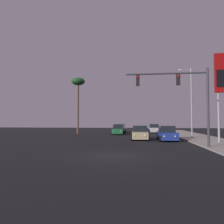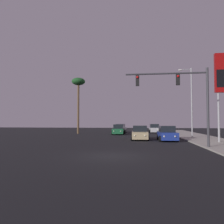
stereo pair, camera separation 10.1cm
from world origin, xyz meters
name	(u,v)px [view 1 (the left image)]	position (x,y,z in m)	size (l,w,h in m)	color
ground_plane	(112,156)	(0.00, 0.00, 0.00)	(120.00, 120.00, 0.00)	black
sidewalk_right	(215,142)	(9.50, 10.00, 0.06)	(5.00, 60.00, 0.12)	#9E998E
car_blue	(167,134)	(4.87, 11.60, 0.76)	(2.04, 4.34, 1.68)	navy
car_green	(118,130)	(-1.70, 22.87, 0.76)	(2.04, 4.31, 1.68)	#195933
car_white	(120,129)	(-1.87, 28.76, 0.76)	(2.04, 4.34, 1.68)	silver
car_silver	(154,129)	(4.64, 28.99, 0.76)	(2.04, 4.34, 1.68)	#B7B7BC
car_tan	(140,133)	(1.83, 12.56, 0.76)	(2.04, 4.32, 1.68)	tan
traffic_light_mast	(184,91)	(5.42, 4.84, 4.70)	(6.82, 0.36, 6.50)	#38383D
street_lamp	(190,99)	(8.38, 15.39, 5.12)	(1.74, 0.24, 9.00)	#99999E
palm_tree_mid	(78,85)	(-9.03, 24.00, 8.70)	(2.40, 2.40, 10.00)	brown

